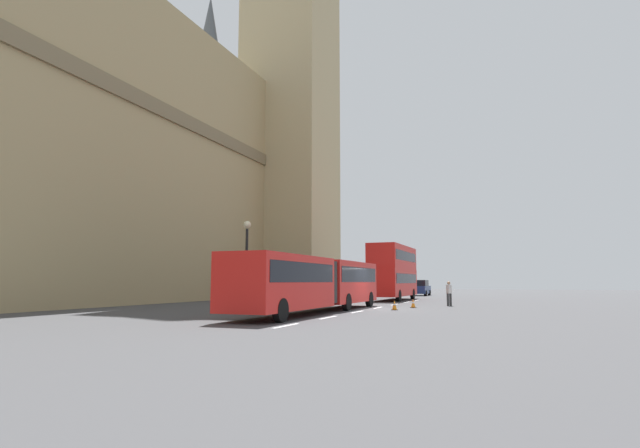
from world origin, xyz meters
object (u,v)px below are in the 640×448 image
Objects in this scene: sedan_lead at (421,288)px; double_decker_bus at (393,270)px; traffic_cone_west at (394,305)px; traffic_cone_middle at (413,303)px; articulated_bus at (316,280)px; street_lamp at (247,258)px; pedestrian_near_cones at (449,293)px.

double_decker_bus is at bearing -179.32° from sedan_lead.
traffic_cone_west is 1.00× the size of traffic_cone_middle.
articulated_bus is 4.70m from street_lamp.
traffic_cone_middle is (6.63, -4.09, -1.46)m from articulated_bus.
articulated_bus is 9.76× the size of pedestrian_near_cones.
pedestrian_near_cones is (-9.17, -5.98, -1.80)m from double_decker_bus.
traffic_cone_middle is at bearing -10.88° from traffic_cone_west.
sedan_lead reaches higher than traffic_cone_middle.
pedestrian_near_cones is at bearing -31.32° from articulated_bus.
traffic_cone_west is 9.19m from street_lamp.
articulated_bus is 28.43× the size of traffic_cone_middle.
double_decker_bus is at bearing 13.00° from traffic_cone_west.
articulated_bus reaches higher than traffic_cone_middle.
traffic_cone_middle is at bearing 149.36° from pedestrian_near_cones.
double_decker_bus is (19.00, 0.00, 0.96)m from articulated_bus.
double_decker_bus is at bearing 0.01° from articulated_bus.
sedan_lead is (34.09, 0.18, -0.83)m from articulated_bus.
pedestrian_near_cones is at bearing -47.47° from street_lamp.
traffic_cone_middle is at bearing -53.21° from street_lamp.
traffic_cone_west is (3.72, -3.53, -1.46)m from articulated_bus.
double_decker_bus reaches higher than traffic_cone_west.
pedestrian_near_cones is (3.19, -1.89, 0.63)m from traffic_cone_middle.
traffic_cone_middle is at bearing -161.70° from double_decker_bus.
pedestrian_near_cones is at bearing -146.88° from double_decker_bus.
pedestrian_near_cones is (-24.26, -6.16, -0.00)m from sedan_lead.
sedan_lead is 7.59× the size of traffic_cone_middle.
sedan_lead is 7.59× the size of traffic_cone_west.
street_lamp is (-18.79, 4.50, 0.35)m from double_decker_bus.
sedan_lead is at bearing -7.28° from street_lamp.
street_lamp reaches higher than double_decker_bus.
double_decker_bus is at bearing -13.48° from street_lamp.
traffic_cone_middle is at bearing -171.16° from sedan_lead.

